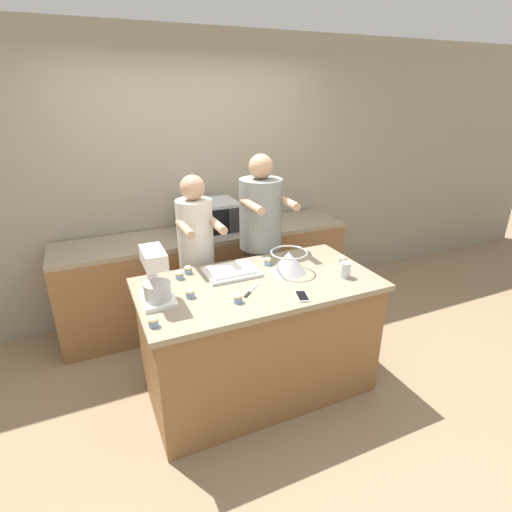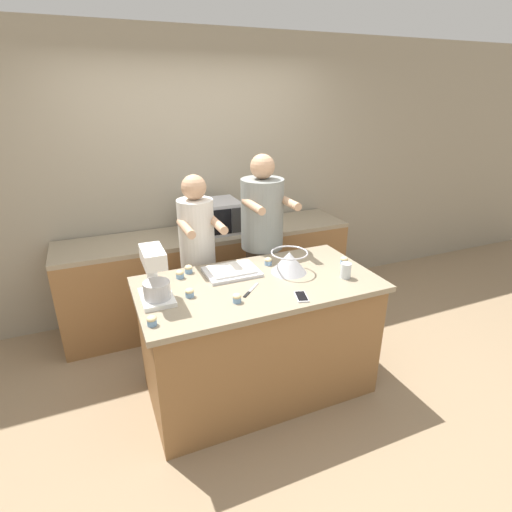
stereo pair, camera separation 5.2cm
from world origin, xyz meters
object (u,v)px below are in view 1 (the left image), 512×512
cupcake_2 (188,269)px  person_right (261,249)px  stand_mixer (155,279)px  cupcake_3 (153,322)px  cupcake_5 (267,261)px  drinking_glass (345,270)px  cupcake_1 (190,293)px  cupcake_6 (343,260)px  cell_phone (302,296)px  person_left (197,265)px  cupcake_4 (179,275)px  knife (251,291)px  cupcake_0 (238,298)px  mixing_bowl (289,261)px  microwave_oven (209,217)px  baking_tray (231,271)px

cupcake_2 → person_right: bearing=21.3°
stand_mixer → cupcake_3: size_ratio=5.83×
cupcake_5 → drinking_glass: bearing=-45.8°
cupcake_1 → cupcake_6: 1.24m
person_right → cell_phone: 0.95m
person_left → cupcake_4: size_ratio=26.03×
knife → cupcake_1: (-0.39, 0.08, 0.03)m
person_left → cupcake_4: person_left is taller
person_left → cupcake_3: (-0.52, -0.90, 0.10)m
cupcake_4 → person_left: bearing=56.4°
drinking_glass → cupcake_0: 0.84m
person_left → knife: size_ratio=9.27×
cupcake_2 → cupcake_3: same height
stand_mixer → mixing_bowl: stand_mixer is taller
cupcake_0 → cupcake_2: (-0.17, 0.56, 0.00)m
microwave_oven → knife: microwave_oven is taller
cupcake_0 → cupcake_6: 1.01m
knife → cupcake_1: bearing=167.8°
drinking_glass → cell_phone: bearing=-162.4°
person_left → cupcake_1: (-0.23, -0.65, 0.10)m
stand_mixer → cell_phone: (0.87, -0.34, -0.15)m
person_left → cupcake_5: (0.45, -0.38, 0.10)m
baking_tray → stand_mixer: bearing=-161.9°
mixing_bowl → cupcake_2: (-0.69, 0.28, -0.05)m
knife → cupcake_4: bearing=134.8°
microwave_oven → cell_phone: (0.13, -1.52, -0.13)m
drinking_glass → cupcake_6: drinking_glass is taller
stand_mixer → cell_phone: stand_mixer is taller
cupcake_3 → microwave_oven: bearing=61.0°
cupcake_5 → person_left: bearing=140.3°
person_right → cupcake_3: size_ratio=28.02×
cell_phone → knife: (-0.28, 0.21, -0.00)m
baking_tray → cell_phone: bearing=-61.0°
cupcake_1 → person_left: bearing=70.1°
cell_phone → knife: bearing=142.8°
cupcake_0 → baking_tray: bearing=74.5°
stand_mixer → person_left: bearing=54.1°
cupcake_6 → drinking_glass: bearing=-122.4°
cupcake_3 → drinking_glass: bearing=4.0°
person_right → stand_mixer: 1.19m
microwave_oven → cupcake_6: 1.37m
microwave_oven → cupcake_0: microwave_oven is taller
mixing_bowl → drinking_glass: mixing_bowl is taller
baking_tray → person_right: bearing=44.1°
drinking_glass → cupcake_2: bearing=152.7°
cupcake_5 → cupcake_2: bearing=170.8°
mixing_bowl → baking_tray: size_ratio=0.71×
person_left → mixing_bowl: 0.79m
person_left → knife: person_left is taller
knife → cupcake_3: bearing=-166.1°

